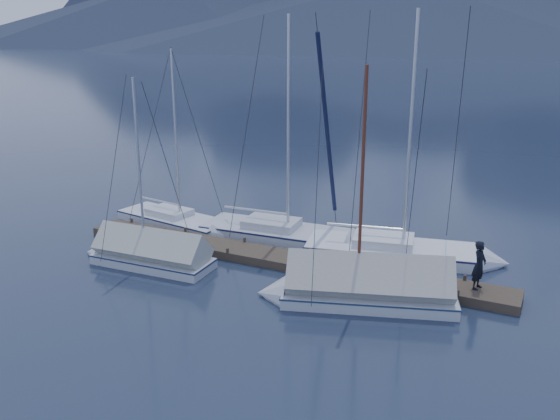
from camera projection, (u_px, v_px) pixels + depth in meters
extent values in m
plane|color=#151E30|center=(256.00, 281.00, 21.84)|extent=(1000.00, 1000.00, 0.00)
cone|color=#192133|center=(179.00, 12.00, 307.11)|extent=(364.00, 364.00, 35.00)
cone|color=#192133|center=(401.00, 14.00, 248.80)|extent=(416.00, 416.00, 30.00)
cube|color=#382D23|center=(280.00, 259.00, 23.51)|extent=(18.00, 1.50, 0.34)
cube|color=black|center=(158.00, 241.00, 26.10)|extent=(3.00, 1.30, 0.30)
cube|color=black|center=(280.00, 264.00, 23.57)|extent=(3.00, 1.30, 0.30)
cube|color=black|center=(431.00, 292.00, 21.05)|extent=(3.00, 1.30, 0.30)
cylinder|color=#382D23|center=(132.00, 222.00, 27.42)|extent=(0.12, 0.12, 0.35)
cylinder|color=#382D23|center=(111.00, 231.00, 26.22)|extent=(0.12, 0.12, 0.35)
cylinder|color=#382D23|center=(185.00, 231.00, 26.16)|extent=(0.12, 0.12, 0.35)
cylinder|color=#382D23|center=(166.00, 241.00, 24.96)|extent=(0.12, 0.12, 0.35)
cylinder|color=#382D23|center=(245.00, 242.00, 24.90)|extent=(0.12, 0.12, 0.35)
cylinder|color=#382D23|center=(228.00, 252.00, 23.70)|extent=(0.12, 0.12, 0.35)
cylinder|color=#382D23|center=(310.00, 253.00, 23.64)|extent=(0.12, 0.12, 0.35)
cylinder|color=#382D23|center=(296.00, 265.00, 22.43)|extent=(0.12, 0.12, 0.35)
cylinder|color=#382D23|center=(383.00, 265.00, 22.37)|extent=(0.12, 0.12, 0.35)
cylinder|color=#382D23|center=(372.00, 279.00, 21.17)|extent=(0.12, 0.12, 0.35)
cylinder|color=#382D23|center=(465.00, 280.00, 21.11)|extent=(0.12, 0.12, 0.35)
cylinder|color=#382D23|center=(458.00, 295.00, 19.91)|extent=(0.12, 0.12, 0.35)
cube|color=silver|center=(174.00, 222.00, 28.19)|extent=(5.98, 2.76, 0.63)
cube|color=silver|center=(175.00, 228.00, 28.27)|extent=(4.99, 1.78, 0.29)
cube|color=#181E4A|center=(174.00, 217.00, 28.11)|extent=(6.04, 2.79, 0.06)
cone|color=silver|center=(228.00, 235.00, 26.39)|extent=(1.32, 1.98, 1.84)
cube|color=silver|center=(170.00, 212.00, 28.21)|extent=(2.19, 1.63, 0.29)
cylinder|color=#B2B7BF|center=(176.00, 136.00, 26.76)|extent=(0.12, 0.12, 7.67)
cylinder|color=#B2B7BF|center=(159.00, 201.00, 28.45)|extent=(2.57, 0.47, 0.09)
cylinder|color=#26262B|center=(199.00, 139.00, 25.98)|extent=(0.46, 2.87, 7.68)
cube|color=silver|center=(279.00, 235.00, 26.27)|extent=(6.88, 2.70, 0.74)
cube|color=silver|center=(279.00, 243.00, 26.37)|extent=(5.80, 1.62, 0.34)
cube|color=#171D46|center=(279.00, 229.00, 26.18)|extent=(6.95, 2.73, 0.07)
cone|color=silver|center=(364.00, 247.00, 24.87)|extent=(1.38, 2.24, 2.16)
cube|color=silver|center=(272.00, 223.00, 26.24)|extent=(2.46, 1.73, 0.34)
cylinder|color=#B2B7BF|center=(288.00, 127.00, 24.69)|extent=(0.13, 0.13, 8.99)
cylinder|color=#B2B7BF|center=(255.00, 210.00, 26.37)|extent=(3.03, 0.31, 0.10)
cylinder|color=#26262B|center=(327.00, 129.00, 24.08)|extent=(0.26, 3.39, 9.00)
cube|color=silver|center=(391.00, 253.00, 24.17)|extent=(7.16, 3.61, 0.75)
cube|color=silver|center=(391.00, 261.00, 24.27)|extent=(5.95, 2.40, 0.34)
cube|color=navy|center=(392.00, 246.00, 24.08)|extent=(7.23, 3.65, 0.07)
cone|color=silver|center=(493.00, 262.00, 23.23)|extent=(1.67, 2.40, 2.19)
cube|color=silver|center=(384.00, 240.00, 24.09)|extent=(2.67, 2.05, 0.34)
cylinder|color=#B2B7BF|center=(410.00, 134.00, 22.62)|extent=(0.14, 0.14, 9.12)
cylinder|color=#B2B7BF|center=(364.00, 227.00, 24.14)|extent=(3.04, 0.72, 0.10)
cylinder|color=#26262B|center=(457.00, 136.00, 22.21)|extent=(0.72, 3.38, 9.13)
cube|color=silver|center=(368.00, 299.00, 20.11)|extent=(6.13, 3.73, 0.62)
cube|color=silver|center=(368.00, 307.00, 20.20)|extent=(5.02, 2.58, 0.28)
cube|color=navy|center=(369.00, 292.00, 20.04)|extent=(6.19, 3.76, 0.06)
cone|color=silver|center=(272.00, 293.00, 20.57)|extent=(1.58, 2.19, 1.97)
cylinder|color=#592819|center=(362.00, 184.00, 18.98)|extent=(0.11, 0.11, 7.46)
cylinder|color=#592819|center=(398.00, 277.00, 19.73)|extent=(2.50, 0.88, 0.08)
cylinder|color=#26262B|center=(317.00, 182.00, 19.18)|extent=(0.91, 2.78, 7.47)
cube|color=#A5A49A|center=(369.00, 281.00, 19.91)|extent=(5.87, 3.67, 2.09)
cube|color=silver|center=(153.00, 263.00, 23.23)|extent=(4.88, 1.94, 0.57)
cube|color=silver|center=(154.00, 269.00, 23.31)|extent=(4.12, 1.13, 0.26)
cube|color=#19234B|center=(153.00, 258.00, 23.16)|extent=(4.92, 1.96, 0.05)
cone|color=silver|center=(96.00, 253.00, 24.29)|extent=(1.02, 1.69, 1.65)
cylinder|color=#B2B7BF|center=(139.00, 170.00, 22.28)|extent=(0.10, 0.10, 6.86)
cylinder|color=#B2B7BF|center=(171.00, 247.00, 22.68)|extent=(2.16, 0.18, 0.08)
cylinder|color=#26262B|center=(114.00, 168.00, 22.73)|extent=(0.13, 2.42, 6.86)
cube|color=#A7A99E|center=(152.00, 248.00, 23.05)|extent=(4.64, 1.96, 1.75)
imported|color=black|center=(479.00, 265.00, 20.19)|extent=(0.54, 0.70, 1.71)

